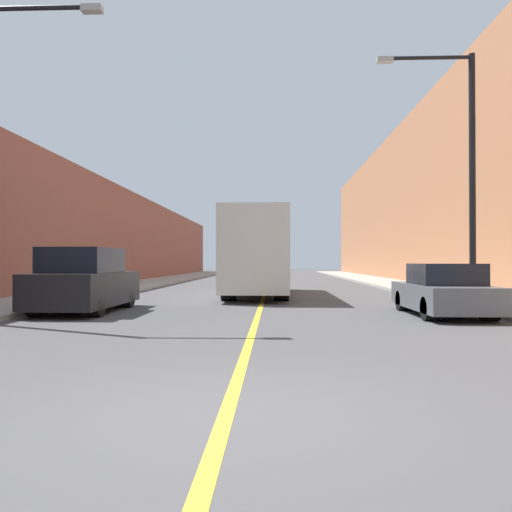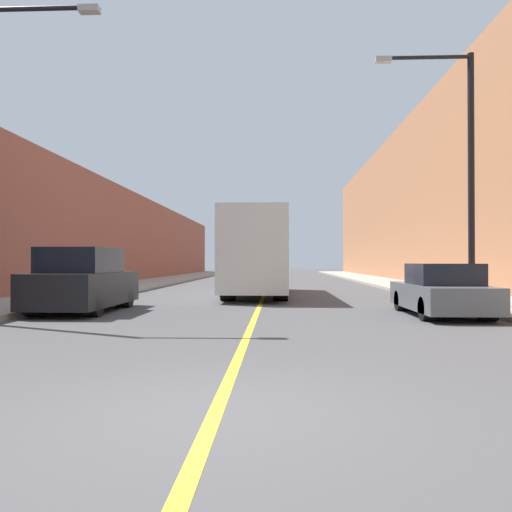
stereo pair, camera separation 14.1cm
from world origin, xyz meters
The scene contains 10 objects.
ground_plane centered at (0.00, 0.00, 0.00)m, with size 200.00×200.00×0.00m, color #474749.
sidewalk_left centered at (-8.10, 30.00, 0.07)m, with size 3.46×72.00×0.15m, color #9E998E.
sidewalk_right centered at (8.10, 30.00, 0.07)m, with size 3.46×72.00×0.15m, color #9E998E.
building_row_left centered at (-11.83, 30.00, 3.30)m, with size 4.00×72.00×6.59m, color brown.
building_row_right centered at (11.83, 30.00, 5.93)m, with size 4.00×72.00×11.85m, color #B2724C.
road_center_line centered at (0.00, 30.00, 0.00)m, with size 0.16×72.00×0.01m, color gold.
bus centered at (-0.29, 17.42, 1.91)m, with size 2.59×10.02×3.58m.
parked_suv_left centered at (-5.24, 9.88, 0.89)m, with size 2.03×4.61×1.92m.
car_right_near centered at (5.19, 9.25, 0.66)m, with size 1.86×4.28×1.46m.
street_lamp_right centered at (6.39, 10.95, 4.70)m, with size 3.06×0.24×7.90m.
Camera 1 is at (0.48, -4.89, 1.51)m, focal length 35.00 mm.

